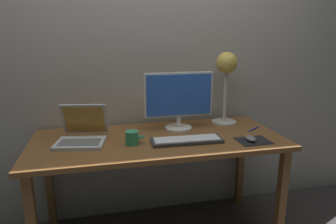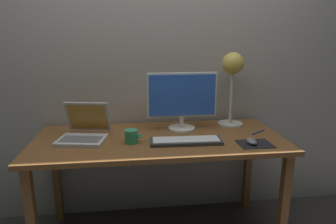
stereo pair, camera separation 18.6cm
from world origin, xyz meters
TOP-DOWN VIEW (x-y plane):
  - back_wall at (0.00, 0.40)m, footprint 4.80×0.06m
  - desk at (0.00, 0.00)m, footprint 1.60×0.70m
  - monitor at (0.17, 0.15)m, footprint 0.48×0.19m
  - keyboard_main at (0.15, -0.12)m, footprint 0.44×0.16m
  - laptop at (-0.47, 0.05)m, footprint 0.34×0.34m
  - desk_lamp at (0.54, 0.21)m, footprint 0.18×0.18m
  - mousepad at (0.56, -0.20)m, footprint 0.20×0.16m
  - mouse at (0.54, -0.20)m, footprint 0.06×0.10m
  - coffee_mug at (-0.18, -0.08)m, footprint 0.12×0.08m
  - pen at (0.68, 0.01)m, footprint 0.12×0.09m

SIDE VIEW (x-z plane):
  - desk at x=0.00m, z-range 0.29..1.03m
  - mousepad at x=0.56m, z-range 0.74..0.74m
  - pen at x=0.68m, z-range 0.74..0.75m
  - keyboard_main at x=0.15m, z-range 0.74..0.76m
  - mouse at x=0.54m, z-range 0.74..0.78m
  - coffee_mug at x=-0.18m, z-range 0.74..0.82m
  - laptop at x=-0.47m, z-range 0.69..0.92m
  - monitor at x=0.17m, z-range 0.76..1.16m
  - desk_lamp at x=0.54m, z-range 0.86..1.39m
  - back_wall at x=0.00m, z-range 0.00..2.60m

